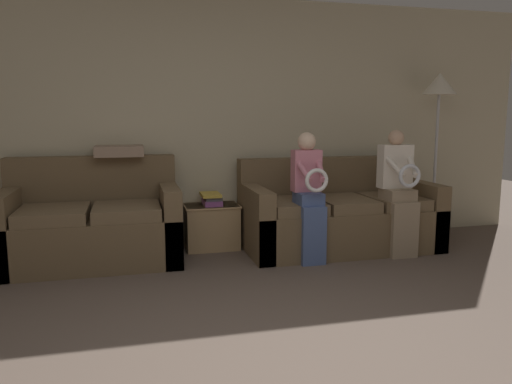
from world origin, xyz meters
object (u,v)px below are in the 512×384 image
object	(u,v)px
couch_main	(338,216)
child_left_seated	(309,191)
couch_side	(93,226)
book_stack	(212,199)
child_right_seated	(399,188)
floor_lamp	(439,95)
throw_pillow	(119,151)
side_shelf	(212,226)

from	to	relation	value
couch_main	child_left_seated	size ratio (longest dim) A/B	1.61
couch_side	book_stack	world-z (taller)	couch_side
child_left_seated	child_right_seated	xyz separation A→B (m)	(0.92, -0.00, -0.01)
book_stack	floor_lamp	xyz separation A→B (m)	(2.49, -0.11, 1.06)
couch_side	floor_lamp	distance (m)	3.85
child_left_seated	child_right_seated	world-z (taller)	child_right_seated
floor_lamp	throw_pillow	distance (m)	3.43
couch_side	floor_lamp	bearing A→B (deg)	1.51
child_right_seated	floor_lamp	xyz separation A→B (m)	(0.77, 0.56, 0.92)
child_left_seated	throw_pillow	xyz separation A→B (m)	(-1.69, 0.76, 0.35)
couch_main	book_stack	bearing A→B (deg)	167.65
book_stack	side_shelf	bearing A→B (deg)	113.19
child_left_seated	side_shelf	size ratio (longest dim) A/B	2.17
book_stack	floor_lamp	bearing A→B (deg)	-2.44
throw_pillow	couch_main	bearing A→B (deg)	-9.77
throw_pillow	couch_side	bearing A→B (deg)	-131.43
child_left_seated	floor_lamp	world-z (taller)	floor_lamp
book_stack	throw_pillow	bearing A→B (deg)	173.96
couch_main	child_left_seated	xyz separation A→B (m)	(-0.46, -0.39, 0.34)
couch_main	floor_lamp	xyz separation A→B (m)	(1.23, 0.17, 1.25)
book_stack	floor_lamp	world-z (taller)	floor_lamp
couch_side	child_left_seated	bearing A→B (deg)	-13.32
couch_side	floor_lamp	xyz separation A→B (m)	(3.64, 0.10, 1.24)
couch_main	child_left_seated	distance (m)	0.69
couch_main	book_stack	size ratio (longest dim) A/B	6.57
side_shelf	book_stack	size ratio (longest dim) A/B	1.88
couch_main	side_shelf	xyz separation A→B (m)	(-1.27, 0.29, -0.09)
couch_main	couch_side	world-z (taller)	couch_side
couch_main	child_right_seated	size ratio (longest dim) A/B	1.59
child_left_seated	side_shelf	bearing A→B (deg)	140.20
couch_side	book_stack	bearing A→B (deg)	9.96
side_shelf	book_stack	distance (m)	0.28
couch_main	couch_side	distance (m)	2.42
couch_side	floor_lamp	world-z (taller)	floor_lamp
side_shelf	floor_lamp	size ratio (longest dim) A/B	0.31
couch_main	floor_lamp	world-z (taller)	floor_lamp
floor_lamp	couch_side	bearing A→B (deg)	-178.49
couch_main	side_shelf	distance (m)	1.30
couch_side	side_shelf	world-z (taller)	couch_side
child_left_seated	book_stack	xyz separation A→B (m)	(-0.80, 0.66, -0.15)
book_stack	couch_main	bearing A→B (deg)	-12.35
child_right_seated	couch_side	bearing A→B (deg)	170.85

